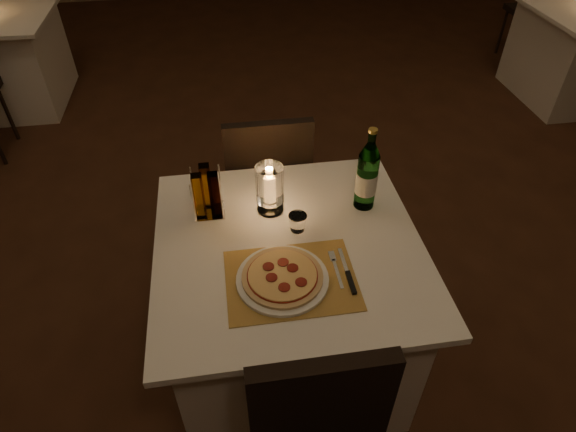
{
  "coord_description": "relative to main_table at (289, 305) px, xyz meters",
  "views": [
    {
      "loc": [
        -0.3,
        -1.83,
        2.0
      ],
      "look_at": [
        -0.1,
        -0.53,
        0.86
      ],
      "focal_mm": 30.0,
      "sensor_mm": 36.0,
      "label": 1
    }
  ],
  "objects": [
    {
      "name": "pizza",
      "position": [
        -0.05,
        -0.18,
        0.39
      ],
      "size": [
        0.28,
        0.28,
        0.02
      ],
      "color": "#D8B77F",
      "rests_on": "plate"
    },
    {
      "name": "placemat",
      "position": [
        -0.02,
        -0.18,
        0.37
      ],
      "size": [
        0.45,
        0.34,
        0.0
      ],
      "primitive_type": "cube",
      "color": "#AE843C",
      "rests_on": "main_table"
    },
    {
      "name": "neighbor_chair_lb",
      "position": [
        -1.95,
        3.55,
        0.18
      ],
      "size": [
        0.42,
        0.42,
        0.9
      ],
      "color": "black",
      "rests_on": "ground"
    },
    {
      "name": "water_bottle",
      "position": [
        0.34,
        0.18,
        0.51
      ],
      "size": [
        0.09,
        0.09,
        0.36
      ],
      "color": "#5CA458",
      "rests_on": "main_table"
    },
    {
      "name": "tumbler",
      "position": [
        0.05,
        0.07,
        0.4
      ],
      "size": [
        0.07,
        0.07,
        0.07
      ],
      "primitive_type": null,
      "color": "white",
      "rests_on": "main_table"
    },
    {
      "name": "chair_far",
      "position": [
        -0.0,
        0.71,
        0.18
      ],
      "size": [
        0.42,
        0.42,
        0.9
      ],
      "color": "black",
      "rests_on": "ground"
    },
    {
      "name": "main_table",
      "position": [
        0.0,
        0.0,
        0.0
      ],
      "size": [
        1.0,
        1.0,
        0.74
      ],
      "color": "white",
      "rests_on": "ground"
    },
    {
      "name": "hurricane_candle",
      "position": [
        -0.04,
        0.2,
        0.49
      ],
      "size": [
        0.11,
        0.11,
        0.21
      ],
      "color": "white",
      "rests_on": "main_table"
    },
    {
      "name": "fork",
      "position": [
        0.14,
        -0.15,
        0.37
      ],
      "size": [
        0.02,
        0.18,
        0.0
      ],
      "color": "silver",
      "rests_on": "placemat"
    },
    {
      "name": "floor",
      "position": [
        0.1,
        0.55,
        -0.38
      ],
      "size": [
        8.0,
        10.0,
        0.02
      ],
      "primitive_type": "cube",
      "color": "#422315",
      "rests_on": "ground"
    },
    {
      "name": "neighbor_chair_rb",
      "position": [
        2.83,
        2.94,
        0.18
      ],
      "size": [
        0.42,
        0.42,
        0.9
      ],
      "color": "black",
      "rests_on": "ground"
    },
    {
      "name": "cruet_caddy",
      "position": [
        -0.29,
        0.22,
        0.46
      ],
      "size": [
        0.12,
        0.12,
        0.21
      ],
      "color": "white",
      "rests_on": "main_table"
    },
    {
      "name": "knife",
      "position": [
        0.18,
        -0.21,
        0.37
      ],
      "size": [
        0.02,
        0.22,
        0.01
      ],
      "color": "black",
      "rests_on": "placemat"
    },
    {
      "name": "neighbor_table_left",
      "position": [
        -1.95,
        2.84,
        0.0
      ],
      "size": [
        1.0,
        1.0,
        0.74
      ],
      "color": "white",
      "rests_on": "ground"
    },
    {
      "name": "plate",
      "position": [
        -0.05,
        -0.18,
        0.38
      ],
      "size": [
        0.32,
        0.32,
        0.01
      ],
      "primitive_type": "cylinder",
      "color": "white",
      "rests_on": "placemat"
    }
  ]
}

